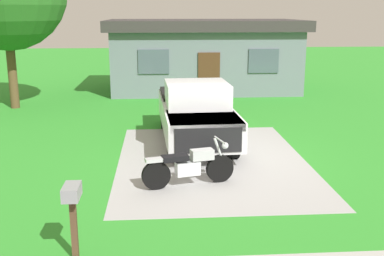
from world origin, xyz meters
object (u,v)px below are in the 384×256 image
motorcycle (189,166)px  pickup_truck (195,111)px  neighbor_house (204,54)px  mailbox (72,202)px

motorcycle → pickup_truck: size_ratio=0.38×
neighbor_house → pickup_truck: bearing=-96.9°
pickup_truck → mailbox: size_ratio=4.52×
pickup_truck → neighbor_house: (1.20, 9.84, 0.84)m
motorcycle → neighbor_house: size_ratio=0.23×
pickup_truck → mailbox: bearing=-109.7°
motorcycle → mailbox: bearing=-123.4°
pickup_truck → neighbor_house: bearing=83.1°
pickup_truck → mailbox: pickup_truck is taller
motorcycle → neighbor_house: 13.83m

